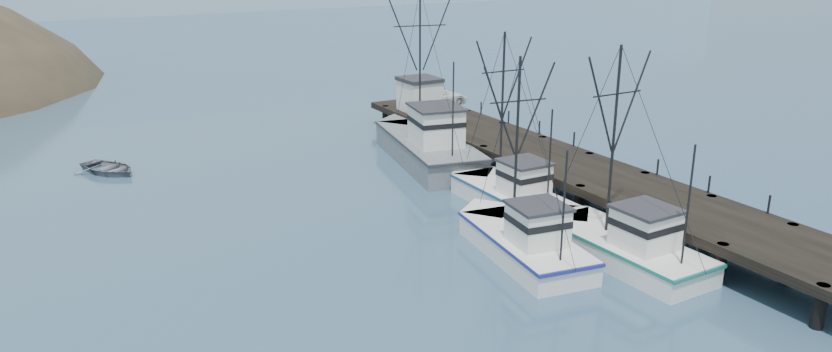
{
  "coord_description": "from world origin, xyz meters",
  "views": [
    {
      "loc": [
        -17.04,
        -20.04,
        15.63
      ],
      "look_at": [
        3.16,
        15.92,
        2.5
      ],
      "focal_mm": 32.0,
      "sensor_mm": 36.0,
      "label": 1
    }
  ],
  "objects": [
    {
      "name": "motorboat",
      "position": [
        -11.51,
        34.07,
        0.0
      ],
      "size": [
        5.33,
        5.88,
        1.0
      ],
      "primitive_type": "imported",
      "rotation": [
        0.0,
        0.0,
        0.5
      ],
      "color": "slate",
      "rests_on": "ground"
    },
    {
      "name": "pier",
      "position": [
        14.0,
        16.0,
        1.69
      ],
      "size": [
        6.0,
        44.0,
        2.0
      ],
      "color": "black",
      "rests_on": "ground"
    },
    {
      "name": "trawler_mid",
      "position": [
        5.14,
        8.25,
        0.82
      ],
      "size": [
        4.77,
        10.65,
        10.57
      ],
      "color": "white",
      "rests_on": "ground"
    },
    {
      "name": "trawler_far",
      "position": [
        8.93,
        14.6,
        0.82
      ],
      "size": [
        3.47,
        10.51,
        10.91
      ],
      "color": "white",
      "rests_on": "ground"
    },
    {
      "name": "pickup_truck",
      "position": [
        15.05,
        33.81,
        2.82
      ],
      "size": [
        5.92,
        2.81,
        1.63
      ],
      "primitive_type": "imported",
      "rotation": [
        0.0,
        0.0,
        1.55
      ],
      "color": "white",
      "rests_on": "pier"
    },
    {
      "name": "trawler_near",
      "position": [
        9.2,
        5.38,
        0.82
      ],
      "size": [
        3.85,
        10.99,
        11.2
      ],
      "color": "white",
      "rests_on": "ground"
    },
    {
      "name": "work_vessel",
      "position": [
        9.48,
        25.62,
        1.23
      ],
      "size": [
        6.93,
        15.25,
        12.76
      ],
      "color": "slate",
      "rests_on": "ground"
    },
    {
      "name": "pier_shed",
      "position": [
        13.07,
        32.97,
        3.42
      ],
      "size": [
        3.0,
        3.2,
        2.8
      ],
      "color": "silver",
      "rests_on": "pier"
    },
    {
      "name": "distant_ridge",
      "position": [
        10.0,
        170.0,
        0.0
      ],
      "size": [
        360.0,
        40.0,
        26.0
      ],
      "primitive_type": "cube",
      "color": "#9EB2C6",
      "rests_on": "ground"
    }
  ]
}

